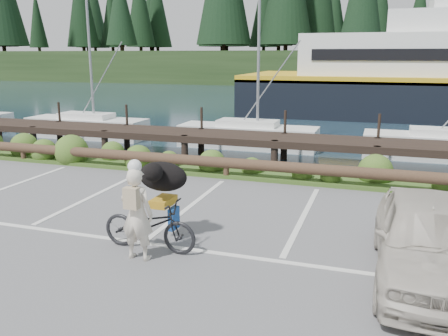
{
  "coord_description": "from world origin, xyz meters",
  "views": [
    {
      "loc": [
        4.02,
        -7.75,
        3.42
      ],
      "look_at": [
        0.99,
        1.42,
        1.1
      ],
      "focal_mm": 38.0,
      "sensor_mm": 36.0,
      "label": 1
    }
  ],
  "objects": [
    {
      "name": "log_rail",
      "position": [
        0.0,
        4.6,
        0.0
      ],
      "size": [
        32.0,
        0.3,
        0.6
      ],
      "primitive_type": null,
      "color": "#443021",
      "rests_on": "ground"
    },
    {
      "name": "dog",
      "position": [
        0.27,
        -0.04,
        1.22
      ],
      "size": [
        0.49,
        0.97,
        0.56
      ],
      "primitive_type": "ellipsoid",
      "rotation": [
        0.0,
        0.0,
        1.55
      ],
      "color": "black",
      "rests_on": "bicycle"
    },
    {
      "name": "harbor_backdrop",
      "position": [
        0.39,
        78.47,
        -0.0
      ],
      "size": [
        170.0,
        160.0,
        30.0
      ],
      "color": "#162936",
      "rests_on": "ground"
    },
    {
      "name": "parked_car",
      "position": [
        4.86,
        -0.31,
        0.67
      ],
      "size": [
        1.63,
        3.95,
        1.34
      ],
      "primitive_type": "imported",
      "rotation": [
        0.0,
        0.0,
        0.01
      ],
      "color": "beige",
      "rests_on": "ground"
    },
    {
      "name": "vegetation_strip",
      "position": [
        0.0,
        5.3,
        0.05
      ],
      "size": [
        34.0,
        1.6,
        0.1
      ],
      "primitive_type": "cube",
      "color": "#3D5B21",
      "rests_on": "ground"
    },
    {
      "name": "cyclist",
      "position": [
        0.25,
        -1.03,
        0.81
      ],
      "size": [
        0.59,
        0.4,
        1.61
      ],
      "primitive_type": "imported",
      "rotation": [
        0.0,
        0.0,
        3.12
      ],
      "color": "beige",
      "rests_on": "ground"
    },
    {
      "name": "ground",
      "position": [
        0.0,
        0.0,
        0.0
      ],
      "size": [
        72.0,
        72.0,
        0.0
      ],
      "primitive_type": "plane",
      "color": "#575759"
    },
    {
      "name": "bicycle",
      "position": [
        0.26,
        -0.61,
        0.47
      ],
      "size": [
        1.8,
        0.66,
        0.94
      ],
      "primitive_type": "imported",
      "rotation": [
        0.0,
        0.0,
        1.55
      ],
      "color": "black",
      "rests_on": "ground"
    }
  ]
}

